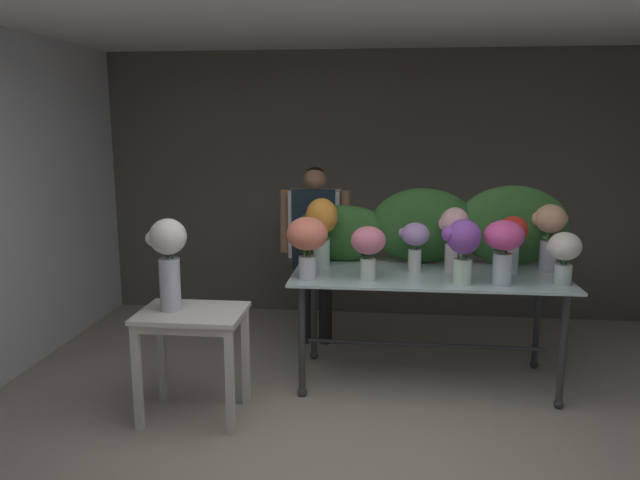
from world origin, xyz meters
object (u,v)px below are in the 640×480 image
(vase_sunset_stock, at_px, (322,225))
(vase_rosy_carnations, at_px, (368,246))
(display_table_glass, at_px, (428,289))
(vase_ivory_anemones, at_px, (565,252))
(vase_coral_freesia, at_px, (307,239))
(vase_scarlet_lilies, at_px, (513,237))
(florist, at_px, (315,236))
(vase_violet_roses, at_px, (463,245))
(vase_fuchsia_tulips, at_px, (503,245))
(vase_lilac_hydrangea, at_px, (415,240))
(vase_white_roses_tall, at_px, (168,257))
(vase_blush_dahlias, at_px, (454,233))
(side_table_white, at_px, (192,327))
(vase_peach_ranunculus, at_px, (549,230))

(vase_sunset_stock, distance_m, vase_rosy_carnations, 0.54)
(display_table_glass, distance_m, vase_ivory_anemones, 1.00)
(vase_ivory_anemones, relative_size, vase_coral_freesia, 0.82)
(vase_ivory_anemones, bearing_deg, vase_scarlet_lilies, 135.48)
(florist, distance_m, vase_ivory_anemones, 2.10)
(display_table_glass, bearing_deg, vase_violet_roses, -55.94)
(vase_fuchsia_tulips, distance_m, vase_lilac_hydrangea, 0.66)
(vase_fuchsia_tulips, relative_size, vase_white_roses_tall, 0.73)
(vase_lilac_hydrangea, xyz_separation_m, vase_white_roses_tall, (-1.62, -0.78, 0.01))
(vase_blush_dahlias, height_order, vase_white_roses_tall, vase_white_roses_tall)
(vase_rosy_carnations, height_order, vase_fuchsia_tulips, vase_fuchsia_tulips)
(vase_sunset_stock, height_order, vase_rosy_carnations, vase_sunset_stock)
(vase_violet_roses, bearing_deg, vase_lilac_hydrangea, 132.69)
(side_table_white, distance_m, vase_scarlet_lilies, 2.39)
(vase_lilac_hydrangea, distance_m, vase_white_roses_tall, 1.80)
(vase_fuchsia_tulips, bearing_deg, vase_lilac_hydrangea, 152.53)
(vase_ivory_anemones, xyz_separation_m, vase_scarlet_lilies, (-0.29, 0.29, 0.05))
(vase_rosy_carnations, distance_m, vase_fuchsia_tulips, 0.93)
(vase_ivory_anemones, distance_m, vase_coral_freesia, 1.78)
(display_table_glass, distance_m, vase_coral_freesia, 1.00)
(display_table_glass, relative_size, side_table_white, 2.70)
(vase_coral_freesia, relative_size, vase_blush_dahlias, 0.93)
(vase_fuchsia_tulips, xyz_separation_m, vase_peach_ranunculus, (0.42, 0.45, 0.03))
(display_table_glass, xyz_separation_m, vase_blush_dahlias, (0.19, 0.11, 0.42))
(vase_coral_freesia, bearing_deg, vase_white_roses_tall, -150.46)
(vase_ivory_anemones, height_order, vase_coral_freesia, vase_coral_freesia)
(display_table_glass, relative_size, vase_ivory_anemones, 5.47)
(vase_rosy_carnations, xyz_separation_m, vase_blush_dahlias, (0.63, 0.37, 0.04))
(vase_ivory_anemones, relative_size, vase_peach_ranunculus, 0.72)
(vase_coral_freesia, bearing_deg, vase_scarlet_lilies, 12.22)
(vase_rosy_carnations, relative_size, vase_scarlet_lilies, 0.90)
(side_table_white, xyz_separation_m, vase_white_roses_tall, (-0.14, -0.00, 0.47))
(display_table_glass, bearing_deg, florist, 141.23)
(vase_rosy_carnations, relative_size, vase_blush_dahlias, 0.81)
(vase_blush_dahlias, distance_m, vase_white_roses_tall, 2.10)
(vase_fuchsia_tulips, height_order, vase_peach_ranunculus, vase_peach_ranunculus)
(vase_violet_roses, bearing_deg, vase_rosy_carnations, 175.29)
(florist, relative_size, vase_scarlet_lilies, 3.69)
(vase_blush_dahlias, bearing_deg, vase_white_roses_tall, -155.84)
(florist, distance_m, vase_peach_ranunculus, 1.94)
(vase_lilac_hydrangea, bearing_deg, vase_ivory_anemones, -14.50)
(florist, bearing_deg, vase_ivory_anemones, -28.08)
(vase_violet_roses, xyz_separation_m, vase_white_roses_tall, (-1.93, -0.44, -0.04))
(vase_fuchsia_tulips, bearing_deg, vase_white_roses_tall, -167.96)
(florist, xyz_separation_m, vase_white_roses_tall, (-0.79, -1.50, 0.13))
(vase_lilac_hydrangea, distance_m, vase_coral_freesia, 0.83)
(display_table_glass, xyz_separation_m, vase_scarlet_lilies, (0.61, 0.06, 0.40))
(vase_white_roses_tall, bearing_deg, vase_blush_dahlias, 24.16)
(vase_rosy_carnations, relative_size, vase_peach_ranunculus, 0.76)
(vase_sunset_stock, bearing_deg, vase_scarlet_lilies, -3.00)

